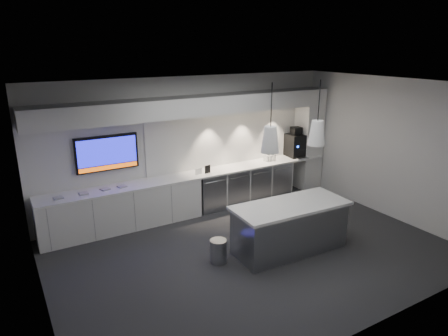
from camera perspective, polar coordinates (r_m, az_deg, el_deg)
floor at (r=7.52m, az=4.17°, el=-11.75°), size 7.00×7.00×0.00m
ceiling at (r=6.61m, az=4.74°, el=11.65°), size 7.00×7.00×0.00m
wall_back at (r=9.00m, az=-4.65°, el=3.43°), size 7.00×0.00×7.00m
wall_front at (r=5.21m, az=20.41°, el=-8.11°), size 7.00×0.00×7.00m
wall_left at (r=5.80m, az=-25.52°, el=-6.14°), size 0.00×7.00×7.00m
wall_right at (r=9.30m, az=22.49°, el=2.62°), size 0.00×7.00×7.00m
back_counter at (r=8.89m, az=-3.64°, el=-0.88°), size 6.80×0.65×0.04m
left_base_cabinets at (r=8.46m, az=-14.26°, el=-5.61°), size 3.30×0.63×0.86m
fridge_unit_a at (r=9.15m, az=-2.19°, el=-3.34°), size 0.60×0.61×0.85m
fridge_unit_b at (r=9.44m, az=1.18°, el=-2.66°), size 0.60×0.61×0.85m
fridge_unit_c at (r=9.77m, az=4.34°, el=-2.02°), size 0.60×0.61×0.85m
fridge_unit_d at (r=10.12m, az=7.28°, el=-1.42°), size 0.60×0.61×0.85m
backsplash at (r=9.54m, az=1.91°, el=4.58°), size 4.60×0.03×1.30m
soffit at (r=8.57m, az=-3.91°, el=8.88°), size 6.90×0.60×0.40m
column at (r=10.57m, az=11.95°, el=4.07°), size 0.55×0.55×2.60m
wall_tv at (r=8.32m, az=-16.36°, el=2.06°), size 1.25×0.07×0.72m
island at (r=7.44m, az=9.35°, el=-8.31°), size 2.18×1.00×0.91m
bin at (r=7.08m, az=-0.81°, el=-11.76°), size 0.32×0.32×0.41m
coffee_machine at (r=10.32m, az=10.19°, el=3.35°), size 0.46×0.62×0.76m
sign_black at (r=8.86m, az=-2.36°, el=-0.17°), size 0.14×0.04×0.18m
sign_white at (r=8.78m, az=-3.66°, el=-0.49°), size 0.18×0.06×0.14m
cup_cluster at (r=9.86m, az=6.52°, el=1.46°), size 0.29×0.18×0.16m
tray_a at (r=8.04m, az=-22.59°, el=-3.97°), size 0.18×0.18×0.02m
tray_b at (r=8.11m, az=-19.43°, el=-3.44°), size 0.16×0.16×0.02m
tray_c at (r=8.21m, az=-16.64°, el=-2.90°), size 0.20×0.20×0.02m
tray_d at (r=8.28m, az=-14.38°, el=-2.55°), size 0.19×0.19×0.02m
pendant_left at (r=6.58m, az=6.62°, el=4.07°), size 0.31×0.31×1.14m
pendant_right at (r=7.22m, az=13.14°, el=4.92°), size 0.31×0.31×1.14m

